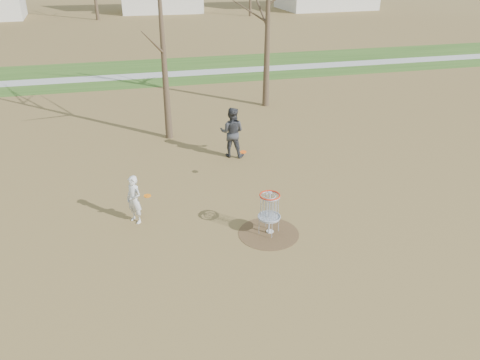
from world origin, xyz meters
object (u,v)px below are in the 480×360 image
(player_standing, at_px, (134,200))
(disc_grounded, at_px, (270,231))
(player_throwing, at_px, (232,132))
(disc_golf_basket, at_px, (269,207))

(player_standing, relative_size, disc_grounded, 6.96)
(player_standing, bearing_deg, player_throwing, 97.25)
(player_throwing, distance_m, disc_golf_basket, 5.86)
(player_throwing, relative_size, disc_golf_basket, 1.50)
(player_standing, distance_m, player_throwing, 5.82)
(player_standing, distance_m, disc_golf_basket, 4.10)
(player_standing, bearing_deg, disc_grounded, 28.53)
(player_throwing, bearing_deg, disc_grounded, 112.63)
(player_throwing, xyz_separation_m, disc_golf_basket, (-0.25, -5.85, -0.10))
(disc_golf_basket, bearing_deg, disc_grounded, 48.98)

